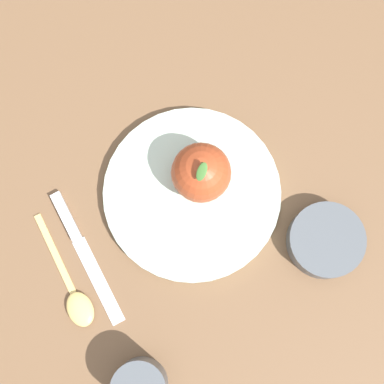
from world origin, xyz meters
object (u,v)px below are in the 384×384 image
side_bowl (326,240)px  spoon (75,297)px  dinner_plate (192,193)px  knife (80,245)px  apple (201,173)px

side_bowl → spoon: (0.07, -0.33, -0.01)m
dinner_plate → spoon: 0.21m
side_bowl → spoon: bearing=-77.9°
side_bowl → dinner_plate: bearing=-110.6°
side_bowl → spoon: 0.34m
knife → dinner_plate: bearing=114.4°
dinner_plate → knife: dinner_plate is taller
apple → knife: (0.09, -0.16, -0.05)m
apple → spoon: size_ratio=0.58×
apple → spoon: (0.16, -0.17, -0.05)m
dinner_plate → side_bowl: bearing=69.4°
dinner_plate → apple: (-0.02, 0.01, 0.05)m
dinner_plate → knife: size_ratio=1.34×
apple → knife: size_ratio=0.51×
knife → apple: bearing=118.0°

